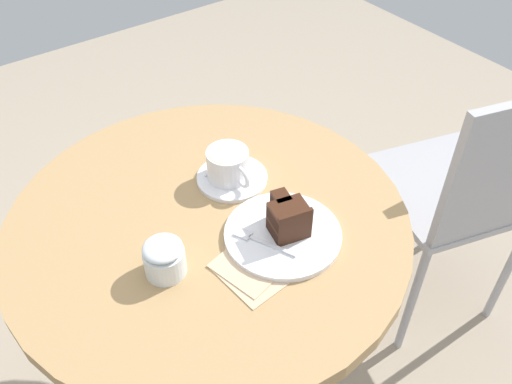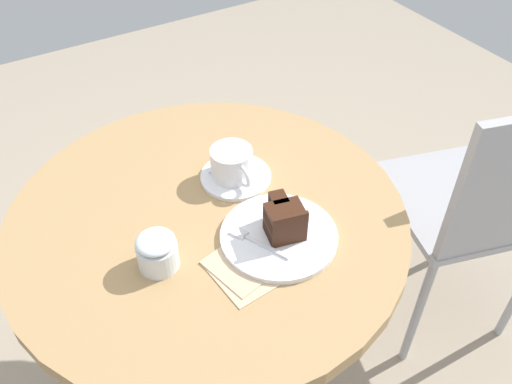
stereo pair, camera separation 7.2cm
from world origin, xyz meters
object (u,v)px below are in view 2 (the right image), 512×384
saucer (236,176)px  cafe_chair (485,202)px  napkin (246,266)px  fork (253,240)px  cake_plate (279,236)px  teaspoon (234,161)px  sugar_pot (157,251)px  coffee_cup (232,163)px  cake_slice (284,220)px

saucer → cafe_chair: bearing=67.4°
cafe_chair → napkin: bearing=14.8°
fork → cafe_chair: bearing=-119.7°
cake_plate → teaspoon: bearing=172.0°
cafe_chair → sugar_pot: size_ratio=11.33×
cafe_chair → sugar_pot: cafe_chair is taller
coffee_cup → fork: 0.20m
napkin → cafe_chair: (0.01, 0.68, -0.16)m
cake_plate → cafe_chair: size_ratio=0.27×
teaspoon → napkin: teaspoon is taller
saucer → fork: fork is taller
sugar_pot → coffee_cup: bearing=121.3°
cake_slice → teaspoon: bearing=174.4°
cake_slice → napkin: size_ratio=0.60×
napkin → sugar_pot: bearing=-122.9°
saucer → cake_plate: bearing=-4.5°
saucer → sugar_pot: size_ratio=2.03×
teaspoon → cafe_chair: cafe_chair is taller
napkin → sugar_pot: (-0.09, -0.13, 0.03)m
coffee_cup → cake_plate: coffee_cup is taller
teaspoon → cake_plate: teaspoon is taller
saucer → cake_slice: 0.20m
cake_slice → sugar_pot: size_ratio=1.24×
saucer → sugar_pot: bearing=-59.9°
cake_plate → napkin: size_ratio=1.47×
saucer → napkin: size_ratio=0.99×
cake_slice → fork: cake_slice is taller
saucer → fork: size_ratio=1.24×
sugar_pot → cafe_chair: bearing=82.9°
coffee_cup → sugar_pot: (0.14, -0.23, -0.01)m
napkin → fork: bearing=136.3°
cake_plate → fork: fork is taller
cake_slice → sugar_pot: bearing=-104.0°
teaspoon → cafe_chair: 0.65m
fork → napkin: size_ratio=0.80×
saucer → cake_plate: size_ratio=0.67×
coffee_cup → sugar_pot: 0.27m
coffee_cup → cafe_chair: (0.24, 0.58, -0.20)m
cake_plate → cafe_chair: bearing=85.8°
napkin → saucer: bearing=155.0°
fork → napkin: bearing=111.3°
cake_slice → napkin: 0.11m
fork → sugar_pot: 0.18m
teaspoon → fork: 0.24m
cake_plate → cake_slice: size_ratio=2.43×
teaspoon → cake_plate: bearing=-104.9°
saucer → cafe_chair: (0.24, 0.58, -0.17)m
cake_slice → sugar_pot: (-0.06, -0.23, -0.01)m
coffee_cup → cake_plate: 0.20m
sugar_pot → teaspoon: bearing=124.9°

